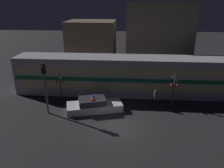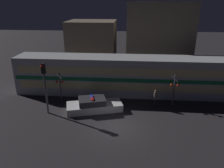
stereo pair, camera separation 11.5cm
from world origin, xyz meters
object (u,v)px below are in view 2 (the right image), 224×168
Objects in this scene: pedestrian at (155,99)px; traffic_light_corner at (45,82)px; crossing_signal_near at (174,88)px; train at (127,76)px; police_car at (94,105)px.

pedestrian is 0.39× the size of traffic_light_corner.
traffic_light_corner is at bearing -167.93° from crossing_signal_near.
crossing_signal_near is at bearing 17.07° from pedestrian.
pedestrian is (2.70, -3.32, -1.09)m from train.
train is 5.10× the size of traffic_light_corner.
crossing_signal_near is 11.71m from traffic_light_corner.
police_car is at bearing -124.30° from train.
pedestrian is 0.58× the size of crossing_signal_near.
traffic_light_corner is at bearing 176.80° from police_car.
police_car is 1.73× the size of crossing_signal_near.
police_car is 7.65m from crossing_signal_near.
crossing_signal_near reaches higher than police_car.
train is at bearing 36.93° from traffic_light_corner.
police_car is at bearing 12.91° from traffic_light_corner.
crossing_signal_near is at bearing -4.50° from police_car.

